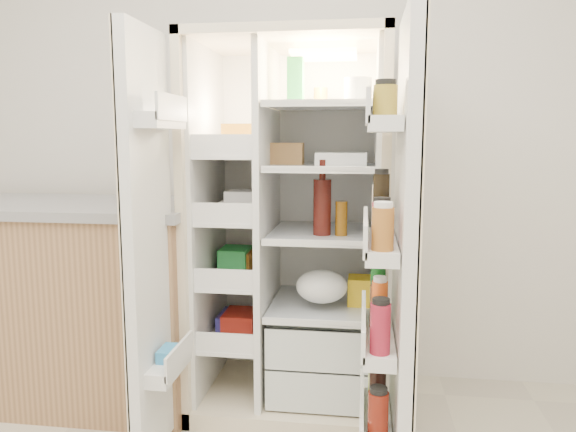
# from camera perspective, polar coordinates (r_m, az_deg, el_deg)

# --- Properties ---
(wall_back) EXTENTS (4.00, 0.02, 2.70)m
(wall_back) POSITION_cam_1_polar(r_m,az_deg,el_deg) (3.03, -0.52, 8.50)
(wall_back) COLOR silver
(wall_back) RESTS_ON floor
(refrigerator) EXTENTS (0.92, 0.70, 1.80)m
(refrigerator) POSITION_cam_1_polar(r_m,az_deg,el_deg) (2.74, 0.79, -4.31)
(refrigerator) COLOR beige
(refrigerator) RESTS_ON floor
(freezer_door) EXTENTS (0.15, 0.40, 1.72)m
(freezer_door) POSITION_cam_1_polar(r_m,az_deg,el_deg) (2.26, -14.30, -3.38)
(freezer_door) COLOR silver
(freezer_door) RESTS_ON floor
(fridge_door) EXTENTS (0.17, 0.58, 1.72)m
(fridge_door) POSITION_cam_1_polar(r_m,az_deg,el_deg) (2.01, 11.51, -5.34)
(fridge_door) COLOR silver
(fridge_door) RESTS_ON floor
(kitchen_counter) EXTENTS (1.40, 0.74, 1.01)m
(kitchen_counter) POSITION_cam_1_polar(r_m,az_deg,el_deg) (3.06, -21.61, -8.04)
(kitchen_counter) COLOR #A27951
(kitchen_counter) RESTS_ON floor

